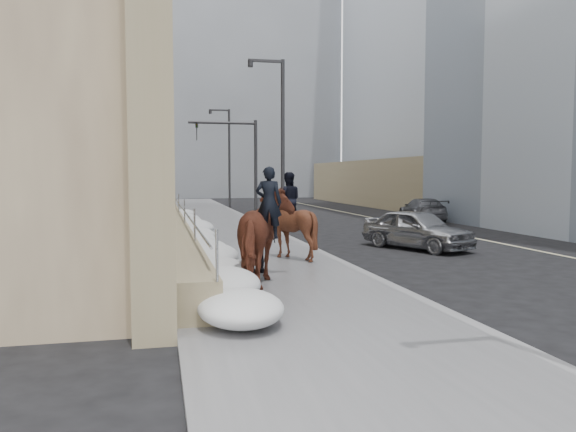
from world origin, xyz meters
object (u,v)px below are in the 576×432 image
(mounted_horse_right, at_px, (289,222))
(car_silver, at_px, (417,229))
(pedestrian, at_px, (257,241))
(car_grey, at_px, (423,210))
(mounted_horse_left, at_px, (266,234))

(mounted_horse_right, bearing_deg, car_silver, -149.50)
(pedestrian, bearing_deg, car_grey, 63.84)
(mounted_horse_right, relative_size, pedestrian, 1.59)
(mounted_horse_left, distance_m, car_silver, 8.96)
(mounted_horse_left, bearing_deg, car_silver, -122.63)
(mounted_horse_left, xyz_separation_m, car_silver, (6.75, 5.86, -0.57))
(mounted_horse_left, relative_size, car_grey, 0.63)
(mounted_horse_right, xyz_separation_m, car_silver, (5.31, 1.96, -0.51))
(mounted_horse_left, distance_m, car_grey, 21.54)
(pedestrian, relative_size, car_silver, 0.39)
(mounted_horse_right, relative_size, car_grey, 0.58)
(pedestrian, bearing_deg, mounted_horse_left, -79.28)
(mounted_horse_left, height_order, mounted_horse_right, mounted_horse_left)
(mounted_horse_right, distance_m, car_silver, 5.68)
(pedestrian, height_order, car_silver, pedestrian)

